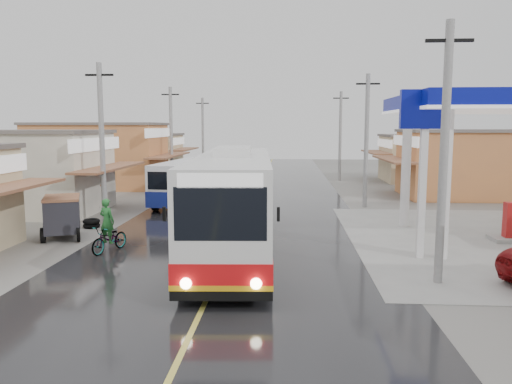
# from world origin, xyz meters

# --- Properties ---
(ground) EXTENTS (120.00, 120.00, 0.00)m
(ground) POSITION_xyz_m (0.00, 0.00, 0.00)
(ground) COLOR slate
(ground) RESTS_ON ground
(road) EXTENTS (12.00, 90.00, 0.02)m
(road) POSITION_xyz_m (0.00, 15.00, 0.01)
(road) COLOR black
(road) RESTS_ON ground
(centre_line) EXTENTS (0.15, 90.00, 0.01)m
(centre_line) POSITION_xyz_m (0.00, 15.00, 0.02)
(centre_line) COLOR #D8CC4C
(centre_line) RESTS_ON road
(shopfronts_left) EXTENTS (11.00, 44.00, 5.20)m
(shopfronts_left) POSITION_xyz_m (-13.00, 18.00, 0.00)
(shopfronts_left) COLOR tan
(shopfronts_left) RESTS_ON ground
(utility_poles_left) EXTENTS (1.60, 50.00, 8.00)m
(utility_poles_left) POSITION_xyz_m (-7.00, 16.00, 0.00)
(utility_poles_left) COLOR gray
(utility_poles_left) RESTS_ON ground
(utility_poles_right) EXTENTS (1.60, 36.00, 8.00)m
(utility_poles_right) POSITION_xyz_m (7.00, 15.00, 0.00)
(utility_poles_right) COLOR gray
(utility_poles_right) RESTS_ON ground
(coach_bus) EXTENTS (3.59, 13.23, 4.09)m
(coach_bus) POSITION_xyz_m (0.20, 3.55, 1.97)
(coach_bus) COLOR silver
(coach_bus) RESTS_ON road
(second_bus) EXTENTS (3.07, 8.36, 2.71)m
(second_bus) POSITION_xyz_m (-4.10, 15.50, 1.46)
(second_bus) COLOR silver
(second_bus) RESTS_ON road
(cyclist) EXTENTS (1.33, 2.11, 2.15)m
(cyclist) POSITION_xyz_m (-4.66, 3.17, 0.71)
(cyclist) COLOR black
(cyclist) RESTS_ON ground
(tricycle_near) EXTENTS (2.36, 2.64, 1.85)m
(tricycle_near) POSITION_xyz_m (-7.61, 5.50, 1.06)
(tricycle_near) COLOR #26262D
(tricycle_near) RESTS_ON ground
(tricycle_far) EXTENTS (1.43, 2.05, 1.56)m
(tricycle_far) POSITION_xyz_m (-9.17, 13.28, 0.89)
(tricycle_far) COLOR #26262D
(tricycle_far) RESTS_ON ground
(tyre_stack) EXTENTS (0.82, 0.82, 0.42)m
(tyre_stack) POSITION_xyz_m (-7.23, 7.81, 0.21)
(tyre_stack) COLOR black
(tyre_stack) RESTS_ON ground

